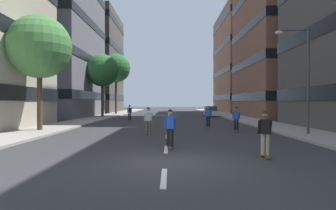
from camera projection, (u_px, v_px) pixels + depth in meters
The scene contains 18 objects.
ground_plane at pixel (168, 118), 40.75m from camera, with size 182.93×182.93×0.00m, color #333335.
sidewalk_left at pixel (108, 116), 44.61m from camera, with size 3.51×83.84×0.14m, color #9E9991.
sidewalk_right at pixel (229, 116), 44.52m from camera, with size 3.51×83.84×0.14m, color #9E9991.
lane_markings at pixel (169, 117), 43.27m from camera, with size 0.16×72.20×0.01m.
building_left_mid at pixel (32, 27), 41.96m from camera, with size 17.02×17.26×25.27m.
building_left_far at pixel (77, 63), 62.63m from camera, with size 17.02×16.73×20.57m.
building_right_far at pixel (261, 62), 62.42m from camera, with size 17.02×20.64×20.78m.
parked_car_near at pixel (211, 112), 43.39m from camera, with size 1.82×4.40×1.52m.
street_tree_near at pixel (39, 47), 21.12m from camera, with size 4.46×4.46×8.11m.
street_tree_mid at pixel (102, 71), 40.87m from camera, with size 4.44×4.44×8.54m.
street_tree_far at pixel (116, 68), 51.18m from camera, with size 4.95×4.95×10.30m.
streetlamp_right at pixel (302, 69), 18.40m from camera, with size 2.13×0.30×6.50m.
skater_0 at pixel (208, 115), 24.50m from camera, with size 0.56×0.92×1.78m.
skater_1 at pixel (148, 119), 19.27m from camera, with size 0.57×0.92×1.78m.
skater_2 at pixel (265, 131), 11.29m from camera, with size 0.53×0.90×1.78m.
skater_3 at pixel (236, 118), 21.51m from camera, with size 0.56×0.92×1.78m.
skater_4 at pixel (130, 112), 34.45m from camera, with size 0.56×0.92×1.78m.
skater_5 at pixel (170, 127), 13.47m from camera, with size 0.53×0.90×1.78m.
Camera 1 is at (0.16, -10.25, 2.09)m, focal length 31.92 mm.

